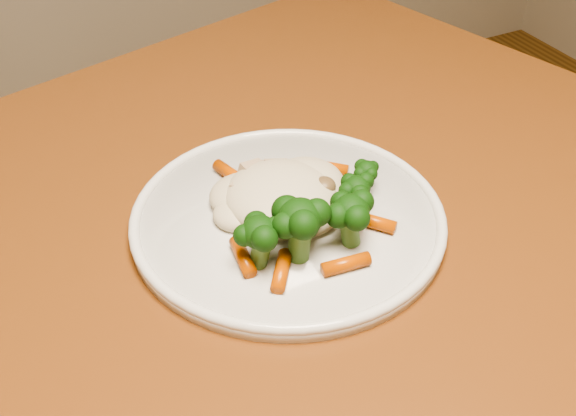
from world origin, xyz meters
name	(u,v)px	position (x,y,z in m)	size (l,w,h in m)	color
dining_table	(192,346)	(-0.34, 0.05, 0.64)	(1.27, 1.01, 0.75)	brown
plate	(288,220)	(-0.24, 0.05, 0.76)	(0.28, 0.28, 0.01)	silver
meal	(294,202)	(-0.24, 0.04, 0.78)	(0.17, 0.19, 0.05)	beige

